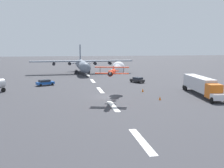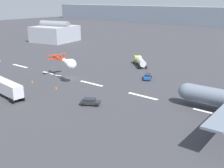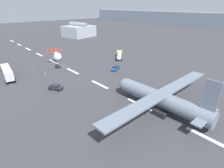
# 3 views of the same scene
# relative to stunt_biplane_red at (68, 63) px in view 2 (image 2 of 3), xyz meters

# --- Properties ---
(ground_plane) EXTENTS (440.00, 440.00, 0.00)m
(ground_plane) POSITION_rel_stunt_biplane_red_xyz_m (-2.73, 2.93, -5.42)
(ground_plane) COLOR #38383D
(ground_plane) RESTS_ON ground
(runway_stripe_3) EXTENTS (8.00, 0.90, 0.01)m
(runway_stripe_3) POSITION_rel_stunt_biplane_red_xyz_m (-27.46, 2.93, -5.42)
(runway_stripe_3) COLOR white
(runway_stripe_3) RESTS_ON ground
(runway_stripe_4) EXTENTS (8.00, 0.90, 0.01)m
(runway_stripe_4) POSITION_rel_stunt_biplane_red_xyz_m (-10.97, 2.93, -5.42)
(runway_stripe_4) COLOR white
(runway_stripe_4) RESTS_ON ground
(runway_stripe_5) EXTENTS (8.00, 0.90, 0.01)m
(runway_stripe_5) POSITION_rel_stunt_biplane_red_xyz_m (5.52, 2.93, -5.42)
(runway_stripe_5) COLOR white
(runway_stripe_5) RESTS_ON ground
(runway_stripe_6) EXTENTS (8.00, 0.90, 0.01)m
(runway_stripe_6) POSITION_rel_stunt_biplane_red_xyz_m (22.00, 2.93, -5.42)
(runway_stripe_6) COLOR white
(runway_stripe_6) RESTS_ON ground
(runway_stripe_7) EXTENTS (8.00, 0.90, 0.01)m
(runway_stripe_7) POSITION_rel_stunt_biplane_red_xyz_m (38.49, 2.93, -5.42)
(runway_stripe_7) COLOR white
(runway_stripe_7) RESTS_ON ground
(stunt_biplane_red) EXTENTS (13.98, 7.61, 2.82)m
(stunt_biplane_red) POSITION_rel_stunt_biplane_red_xyz_m (0.00, 0.00, 0.00)
(stunt_biplane_red) COLOR red
(semi_truck_orange) EXTENTS (16.15, 4.69, 3.70)m
(semi_truck_orange) POSITION_rel_stunt_biplane_red_xyz_m (-4.30, -16.99, -3.28)
(semi_truck_orange) COLOR silver
(semi_truck_orange) RESTS_ON ground
(fuel_tanker_truck) EXTENTS (8.70, 8.74, 2.90)m
(fuel_tanker_truck) POSITION_rel_stunt_biplane_red_xyz_m (4.57, 28.42, -3.67)
(fuel_tanker_truck) COLOR yellow
(fuel_tanker_truck) RESTS_ON ground
(followme_car_yellow) EXTENTS (4.54, 3.66, 1.52)m
(followme_car_yellow) POSITION_rel_stunt_biplane_red_xyz_m (16.17, -9.07, -4.61)
(followme_car_yellow) COLOR #262628
(followme_car_yellow) RESTS_ON ground
(airport_staff_sedan) EXTENTS (3.59, 4.85, 1.52)m
(airport_staff_sedan) POSITION_rel_stunt_biplane_red_xyz_m (15.22, 16.10, -4.61)
(airport_staff_sedan) COLOR #194CA5
(airport_staff_sedan) RESTS_ON ground
(hangar_building) EXTENTS (22.04, 23.38, 10.74)m
(hangar_building) POSITION_rel_stunt_biplane_red_xyz_m (-62.11, 48.38, -1.06)
(hangar_building) COLOR #9EA3AD
(hangar_building) RESTS_ON ground
(traffic_cone_near) EXTENTS (0.44, 0.44, 0.75)m
(traffic_cone_near) POSITION_rel_stunt_biplane_red_xyz_m (-7.57, -6.73, -5.05)
(traffic_cone_near) COLOR orange
(traffic_cone_near) RESTS_ON ground
(traffic_cone_far) EXTENTS (0.44, 0.44, 0.75)m
(traffic_cone_far) POSITION_rel_stunt_biplane_red_xyz_m (1.73, -6.21, -5.05)
(traffic_cone_far) COLOR orange
(traffic_cone_far) RESTS_ON ground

